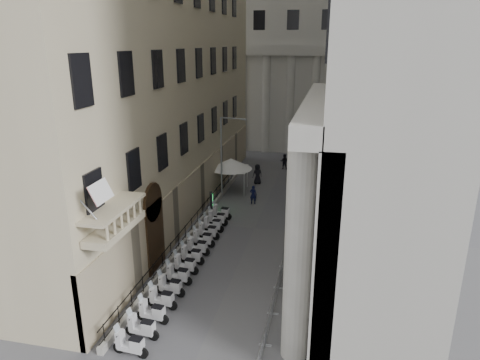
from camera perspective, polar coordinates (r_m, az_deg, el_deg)
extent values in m
cube|color=#A5A39C|center=(58.48, 7.55, 19.20)|extent=(22.00, 10.00, 30.00)
cylinder|color=silver|center=(39.39, -3.43, -0.54)|extent=(0.06, 0.06, 2.16)
cylinder|color=silver|center=(38.76, 0.49, -0.81)|extent=(0.06, 0.06, 2.16)
cylinder|color=silver|center=(41.91, -2.42, 0.62)|extent=(0.06, 0.06, 2.16)
cylinder|color=silver|center=(41.33, 1.27, 0.38)|extent=(0.06, 0.06, 2.16)
cube|color=silver|center=(39.99, -1.03, 1.48)|extent=(2.95, 2.95, 0.12)
cone|color=silver|center=(39.85, -1.04, 2.15)|extent=(3.93, 3.93, 0.98)
cylinder|color=#979BA0|center=(38.17, -2.50, 2.91)|extent=(0.16, 0.16, 7.30)
cylinder|color=#979BA0|center=(37.00, -0.99, 8.24)|extent=(2.19, 0.40, 0.12)
cube|color=#979BA0|center=(36.67, 0.49, 8.08)|extent=(0.48, 0.26, 0.14)
cube|color=black|center=(35.85, -3.86, -2.93)|extent=(0.44, 0.78, 1.59)
cube|color=#19E54C|center=(35.79, -3.67, -2.66)|extent=(0.20, 0.55, 0.88)
imported|color=black|center=(37.34, 1.77, -1.97)|extent=(0.63, 0.44, 1.66)
imported|color=black|center=(47.94, 5.90, 2.48)|extent=(0.84, 0.66, 1.69)
imported|color=black|center=(42.55, 2.34, 0.79)|extent=(1.18, 1.08, 2.02)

